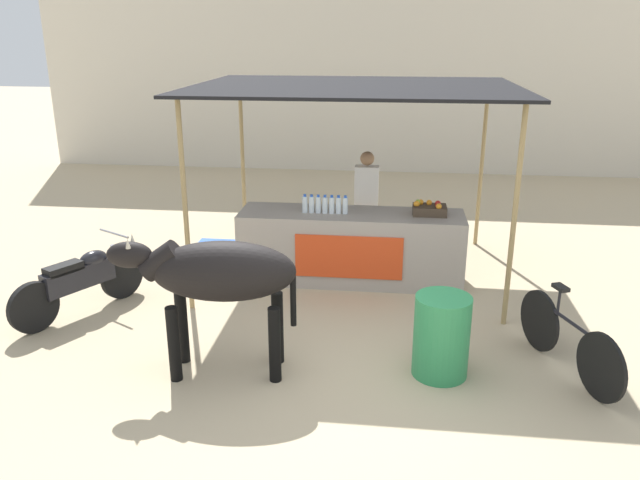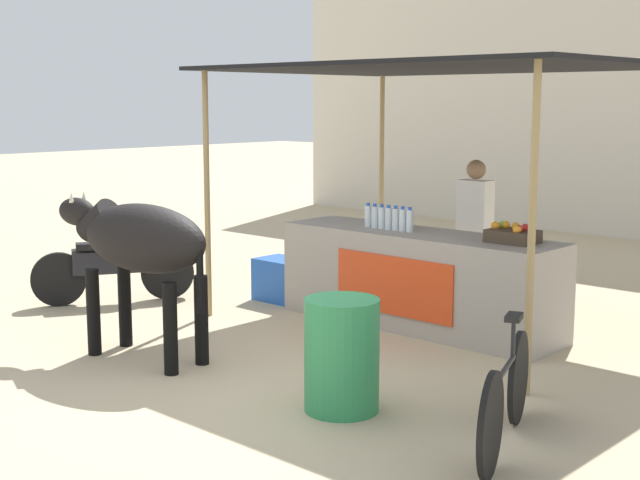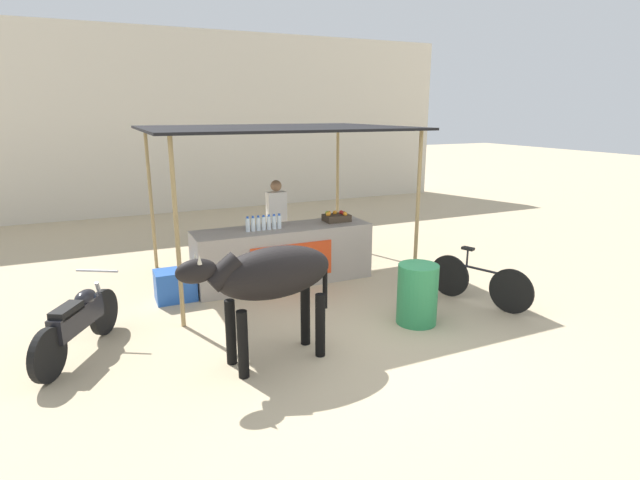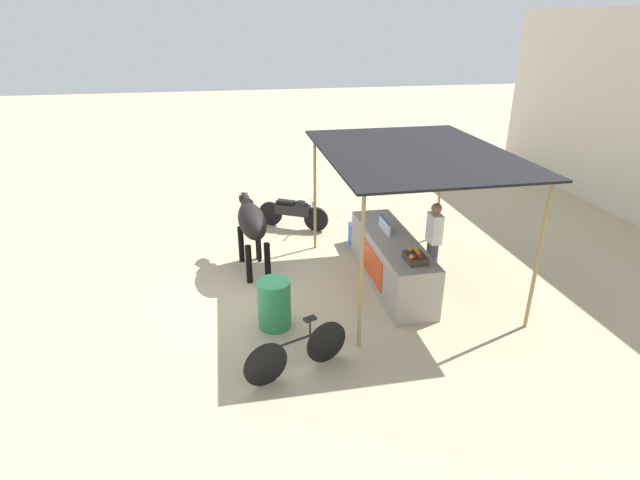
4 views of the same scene
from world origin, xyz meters
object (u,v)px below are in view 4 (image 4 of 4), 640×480
vendor_behind_counter (433,243)px  bicycle_leaning (297,352)px  cow (252,222)px  motorcycle_parked (294,211)px  stall_counter (391,261)px  cooler_box (361,236)px  fruit_crate (415,257)px  water_barrel (274,304)px

vendor_behind_counter → bicycle_leaning: (2.16, -2.92, -0.50)m
cow → motorcycle_parked: bearing=151.1°
stall_counter → vendor_behind_counter: size_ratio=1.82×
cooler_box → bicycle_leaning: size_ratio=0.38×
vendor_behind_counter → motorcycle_parked: bearing=-146.5°
stall_counter → cooler_box: size_ratio=5.00×
fruit_crate → vendor_behind_counter: 1.13m
fruit_crate → cooler_box: bearing=-177.0°
fruit_crate → motorcycle_parked: size_ratio=0.27×
stall_counter → bicycle_leaning: stall_counter is taller
fruit_crate → bicycle_leaning: (1.30, -2.22, -0.69)m
bicycle_leaning → cooler_box: bearing=153.5°
stall_counter → fruit_crate: size_ratio=6.82×
cooler_box → cow: cow is taller
motorcycle_parked → cow: bearing=-28.9°
cow → fruit_crate: bearing=50.7°
water_barrel → cooler_box: bearing=141.9°
vendor_behind_counter → bicycle_leaning: bearing=-53.5°
stall_counter → vendor_behind_counter: vendor_behind_counter is taller
bicycle_leaning → vendor_behind_counter: bearing=126.5°
vendor_behind_counter → bicycle_leaning: vendor_behind_counter is taller
fruit_crate → water_barrel: (0.04, -2.42, -0.62)m
cooler_box → motorcycle_parked: 1.89m
water_barrel → cow: (-2.18, -0.20, 0.61)m
fruit_crate → motorcycle_parked: fruit_crate is taller
water_barrel → motorcycle_parked: size_ratio=0.52×
vendor_behind_counter → bicycle_leaning: 3.67m
vendor_behind_counter → cooler_box: 2.24m
cow → bicycle_leaning: cow is taller
vendor_behind_counter → water_barrel: vendor_behind_counter is taller
cooler_box → bicycle_leaning: (4.15, -2.07, 0.11)m
vendor_behind_counter → cow: vendor_behind_counter is taller
motorcycle_parked → fruit_crate: bearing=19.7°
fruit_crate → cow: (-2.14, -2.61, -0.00)m
motorcycle_parked → vendor_behind_counter: bearing=33.5°
stall_counter → water_barrel: (1.07, -2.36, -0.06)m
water_barrel → bicycle_leaning: size_ratio=0.54×
stall_counter → water_barrel: stall_counter is taller
stall_counter → cow: (-1.12, -2.56, 0.55)m
motorcycle_parked → bicycle_leaning: motorcycle_parked is taller
stall_counter → bicycle_leaning: bearing=-43.0°
fruit_crate → motorcycle_parked: (-4.17, -1.49, -0.61)m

